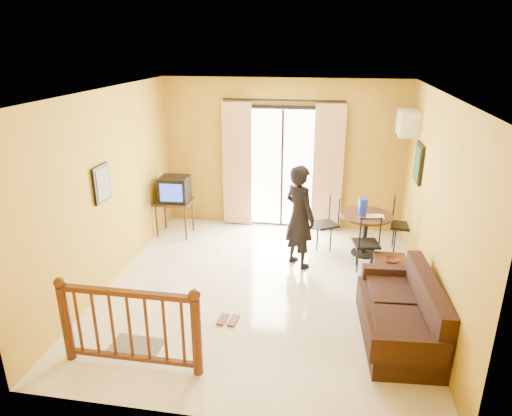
% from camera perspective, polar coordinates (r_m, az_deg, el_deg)
% --- Properties ---
extents(ground, '(5.00, 5.00, 0.00)m').
position_cam_1_polar(ground, '(6.78, 0.71, -10.00)').
color(ground, beige).
rests_on(ground, ground).
extents(room_shell, '(5.00, 5.00, 5.00)m').
position_cam_1_polar(room_shell, '(6.10, 0.77, 3.96)').
color(room_shell, white).
rests_on(room_shell, ground).
extents(balcony_door, '(2.25, 0.14, 2.46)m').
position_cam_1_polar(balcony_door, '(8.57, 3.28, 5.11)').
color(balcony_door, black).
rests_on(balcony_door, ground).
extents(tv_table, '(0.66, 0.55, 0.66)m').
position_cam_1_polar(tv_table, '(8.50, -10.19, 0.41)').
color(tv_table, black).
rests_on(tv_table, ground).
extents(television, '(0.53, 0.49, 0.45)m').
position_cam_1_polar(television, '(8.39, -10.14, 2.35)').
color(television, black).
rests_on(television, tv_table).
extents(picture_left, '(0.05, 0.42, 0.52)m').
position_cam_1_polar(picture_left, '(6.67, -18.72, 2.90)').
color(picture_left, black).
rests_on(picture_left, room_shell).
extents(dining_table, '(0.86, 0.86, 0.72)m').
position_cam_1_polar(dining_table, '(7.79, 13.58, -1.82)').
color(dining_table, black).
rests_on(dining_table, ground).
extents(water_jug, '(0.15, 0.15, 0.27)m').
position_cam_1_polar(water_jug, '(7.67, 13.22, 0.17)').
color(water_jug, '#162DD3').
rests_on(water_jug, dining_table).
extents(serving_tray, '(0.29, 0.19, 0.02)m').
position_cam_1_polar(serving_tray, '(7.65, 14.66, -1.03)').
color(serving_tray, white).
rests_on(serving_tray, dining_table).
extents(dining_chairs, '(1.80, 1.30, 0.95)m').
position_cam_1_polar(dining_chairs, '(7.94, 13.11, -5.79)').
color(dining_chairs, black).
rests_on(dining_chairs, ground).
extents(air_conditioner, '(0.31, 0.60, 0.40)m').
position_cam_1_polar(air_conditioner, '(7.93, 18.43, 10.05)').
color(air_conditioner, silver).
rests_on(air_conditioner, room_shell).
extents(botanical_print, '(0.05, 0.50, 0.60)m').
position_cam_1_polar(botanical_print, '(7.43, 19.63, 5.30)').
color(botanical_print, black).
rests_on(botanical_print, room_shell).
extents(coffee_table, '(0.47, 0.84, 0.38)m').
position_cam_1_polar(coffee_table, '(6.97, 16.52, -7.69)').
color(coffee_table, black).
rests_on(coffee_table, ground).
extents(bowl, '(0.25, 0.25, 0.06)m').
position_cam_1_polar(bowl, '(6.94, 16.61, -6.34)').
color(bowl, '#51281B').
rests_on(bowl, coffee_table).
extents(sofa, '(0.91, 1.77, 0.82)m').
position_cam_1_polar(sofa, '(5.87, 17.90, -12.81)').
color(sofa, black).
rests_on(sofa, ground).
extents(standing_person, '(0.71, 0.71, 1.66)m').
position_cam_1_polar(standing_person, '(7.14, 5.45, -1.08)').
color(standing_person, black).
rests_on(standing_person, ground).
extents(stair_balustrade, '(1.63, 0.13, 1.04)m').
position_cam_1_polar(stair_balustrade, '(5.24, -15.59, -13.57)').
color(stair_balustrade, '#471E0F').
rests_on(stair_balustrade, ground).
extents(doormat, '(0.61, 0.42, 0.02)m').
position_cam_1_polar(doormat, '(5.81, -14.83, -16.40)').
color(doormat, '#5D534B').
rests_on(doormat, ground).
extents(sandals, '(0.26, 0.26, 0.03)m').
position_cam_1_polar(sandals, '(6.08, -3.52, -13.81)').
color(sandals, '#51281B').
rests_on(sandals, ground).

